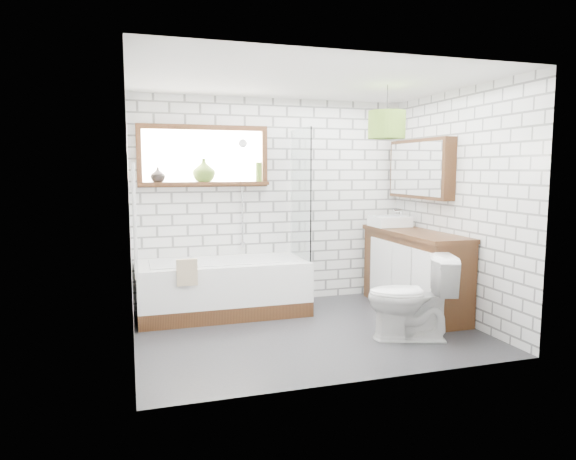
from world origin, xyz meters
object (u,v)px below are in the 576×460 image
object	(u,v)px
bathtub	(223,288)
basin	(390,221)
vanity	(414,271)
toilet	(410,297)
pendant	(387,125)

from	to	relation	value
bathtub	basin	world-z (taller)	basin
vanity	basin	bearing A→B (deg)	96.84
vanity	toilet	bearing A→B (deg)	-122.66
bathtub	vanity	xyz separation A→B (m)	(2.15, -0.52, 0.17)
bathtub	basin	distance (m)	2.20
bathtub	basin	xyz separation A→B (m)	(2.09, -0.02, 0.70)
pendant	basin	bearing A→B (deg)	58.62
basin	toilet	xyz separation A→B (m)	(-0.51, -1.38, -0.59)
toilet	vanity	bearing A→B (deg)	166.72
vanity	pendant	distance (m)	1.77
toilet	pendant	distance (m)	1.76
vanity	toilet	distance (m)	1.05
bathtub	basin	bearing A→B (deg)	-0.55
bathtub	basin	size ratio (longest dim) A/B	4.34
vanity	basin	world-z (taller)	basin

